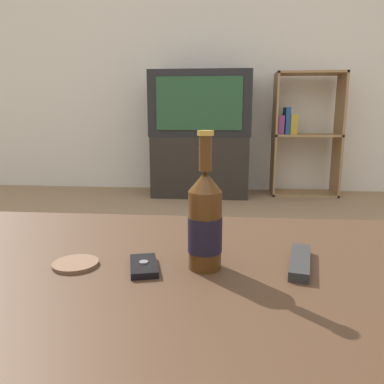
% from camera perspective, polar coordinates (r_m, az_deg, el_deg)
% --- Properties ---
extents(back_wall, '(8.00, 0.05, 2.60)m').
position_cam_1_polar(back_wall, '(3.82, 3.85, 20.10)').
color(back_wall, silver).
rests_on(back_wall, ground_plane).
extents(coffee_table, '(1.29, 0.79, 0.43)m').
position_cam_1_polar(coffee_table, '(0.84, -2.10, -14.38)').
color(coffee_table, '#422B1C').
rests_on(coffee_table, ground_plane).
extents(tv_stand, '(0.87, 0.46, 0.55)m').
position_cam_1_polar(tv_stand, '(3.51, 1.31, 4.06)').
color(tv_stand, '#28231E').
rests_on(tv_stand, ground_plane).
extents(television, '(0.89, 0.45, 0.57)m').
position_cam_1_polar(television, '(3.47, 1.35, 13.23)').
color(television, black).
rests_on(television, tv_stand).
extents(bookshelf, '(0.60, 0.30, 1.11)m').
position_cam_1_polar(bookshelf, '(3.63, 16.45, 8.67)').
color(bookshelf, '#99754C').
rests_on(bookshelf, ground_plane).
extents(beer_bottle, '(0.07, 0.07, 0.29)m').
position_cam_1_polar(beer_bottle, '(0.77, 1.99, -4.50)').
color(beer_bottle, '#47280F').
rests_on(beer_bottle, coffee_table).
extents(cell_phone, '(0.08, 0.12, 0.02)m').
position_cam_1_polar(cell_phone, '(0.80, -7.37, -11.10)').
color(cell_phone, black).
rests_on(cell_phone, coffee_table).
extents(remote_control, '(0.08, 0.18, 0.02)m').
position_cam_1_polar(remote_control, '(0.84, 16.16, -10.17)').
color(remote_control, '#282828').
rests_on(remote_control, coffee_table).
extents(coaster, '(0.10, 0.10, 0.01)m').
position_cam_1_polar(coaster, '(0.85, -17.32, -10.42)').
color(coaster, brown).
rests_on(coaster, coffee_table).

